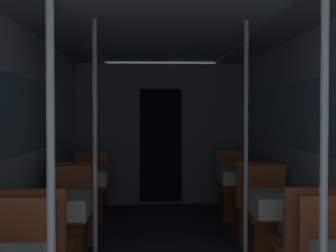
{
  "coord_description": "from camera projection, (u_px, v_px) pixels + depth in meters",
  "views": [
    {
      "loc": [
        -0.18,
        -1.14,
        1.37
      ],
      "look_at": [
        -0.02,
        2.69,
        1.27
      ],
      "focal_mm": 50.0,
      "sensor_mm": 36.0,
      "label": 1
    }
  ],
  "objects": [
    {
      "name": "support_pole_left_1",
      "position": [
        95.0,
        151.0,
        3.79
      ],
      "size": [
        0.04,
        0.04,
        2.14
      ],
      "color": "silver",
      "rests_on": "ground_plane"
    },
    {
      "name": "dining_table_left_1",
      "position": [
        55.0,
        210.0,
        3.78
      ],
      "size": [
        0.57,
        0.57,
        0.72
      ],
      "color": "#4C4C51",
      "rests_on": "ground_plane"
    },
    {
      "name": "dining_table_right_2",
      "position": [
        243.0,
        179.0,
        5.57
      ],
      "size": [
        0.57,
        0.57,
        0.72
      ],
      "color": "#4C4C51",
      "rests_on": "ground_plane"
    },
    {
      "name": "support_pole_left_0",
      "position": [
        51.0,
        182.0,
        2.08
      ],
      "size": [
        0.04,
        0.04,
        2.14
      ],
      "color": "silver",
      "rests_on": "ground_plane"
    },
    {
      "name": "support_pole_right_0",
      "position": [
        324.0,
        180.0,
        2.13
      ],
      "size": [
        0.04,
        0.04,
        2.14
      ],
      "color": "silver",
      "rests_on": "ground_plane"
    },
    {
      "name": "chair_left_far_2",
      "position": [
        90.0,
        199.0,
        6.02
      ],
      "size": [
        0.42,
        0.42,
        0.88
      ],
      "rotation": [
        0.0,
        0.0,
        3.14
      ],
      "color": "brown",
      "rests_on": "ground_plane"
    },
    {
      "name": "support_pole_right_1",
      "position": [
        246.0,
        151.0,
        3.84
      ],
      "size": [
        0.04,
        0.04,
        2.14
      ],
      "color": "silver",
      "rests_on": "ground_plane"
    },
    {
      "name": "chair_right_far_1",
      "position": [
        268.0,
        230.0,
        4.39
      ],
      "size": [
        0.42,
        0.42,
        0.88
      ],
      "rotation": [
        0.0,
        0.0,
        3.14
      ],
      "color": "brown",
      "rests_on": "ground_plane"
    },
    {
      "name": "dining_table_left_2",
      "position": [
        84.0,
        180.0,
        5.49
      ],
      "size": [
        0.57,
        0.57,
        0.72
      ],
      "color": "#4C4C51",
      "rests_on": "ground_plane"
    },
    {
      "name": "bulkhead_far",
      "position": [
        161.0,
        134.0,
        7.13
      ],
      "size": [
        2.57,
        0.09,
        2.14
      ],
      "color": "slate",
      "rests_on": "ground_plane"
    },
    {
      "name": "ceiling_panel",
      "position": [
        171.0,
        16.0,
        3.87
      ],
      "size": [
        2.62,
        8.29,
        0.07
      ],
      "color": "silver",
      "rests_on": "wall_left"
    },
    {
      "name": "chair_left_near_2",
      "position": [
        77.0,
        217.0,
        4.97
      ],
      "size": [
        0.42,
        0.42,
        0.88
      ],
      "color": "brown",
      "rests_on": "ground_plane"
    },
    {
      "name": "chair_left_far_1",
      "position": [
        66.0,
        232.0,
        4.32
      ],
      "size": [
        0.42,
        0.42,
        0.88
      ],
      "rotation": [
        0.0,
        0.0,
        3.14
      ],
      "color": "brown",
      "rests_on": "ground_plane"
    },
    {
      "name": "wall_right",
      "position": [
        325.0,
        145.0,
        3.95
      ],
      "size": [
        0.05,
        8.29,
        2.14
      ],
      "color": "silver",
      "rests_on": "ground_plane"
    },
    {
      "name": "chair_right_far_2",
      "position": [
        235.0,
        198.0,
        6.1
      ],
      "size": [
        0.42,
        0.42,
        0.88
      ],
      "rotation": [
        0.0,
        0.0,
        3.14
      ],
      "color": "brown",
      "rests_on": "ground_plane"
    },
    {
      "name": "dining_table_right_1",
      "position": [
        285.0,
        208.0,
        3.86
      ],
      "size": [
        0.57,
        0.57,
        0.72
      ],
      "color": "#4C4C51",
      "rests_on": "ground_plane"
    },
    {
      "name": "chair_right_near_2",
      "position": [
        253.0,
        215.0,
        5.05
      ],
      "size": [
        0.42,
        0.42,
        0.88
      ],
      "color": "brown",
      "rests_on": "ground_plane"
    },
    {
      "name": "wall_left",
      "position": [
        12.0,
        146.0,
        3.84
      ],
      "size": [
        0.05,
        8.29,
        2.14
      ],
      "color": "silver",
      "rests_on": "ground_plane"
    }
  ]
}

